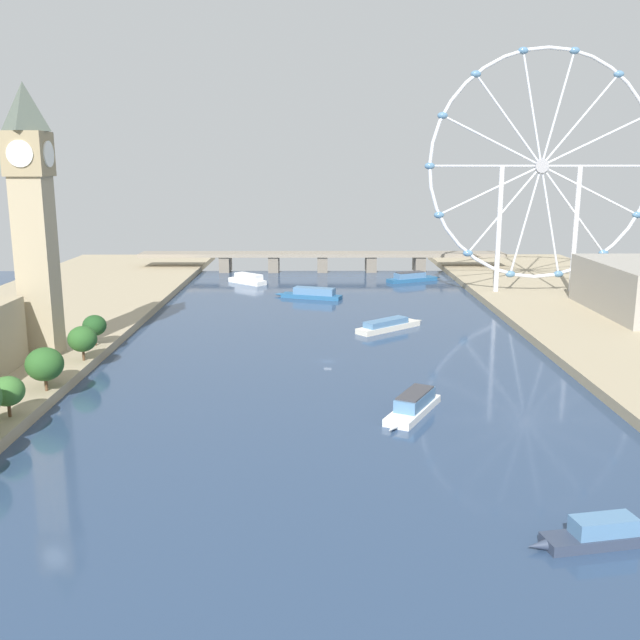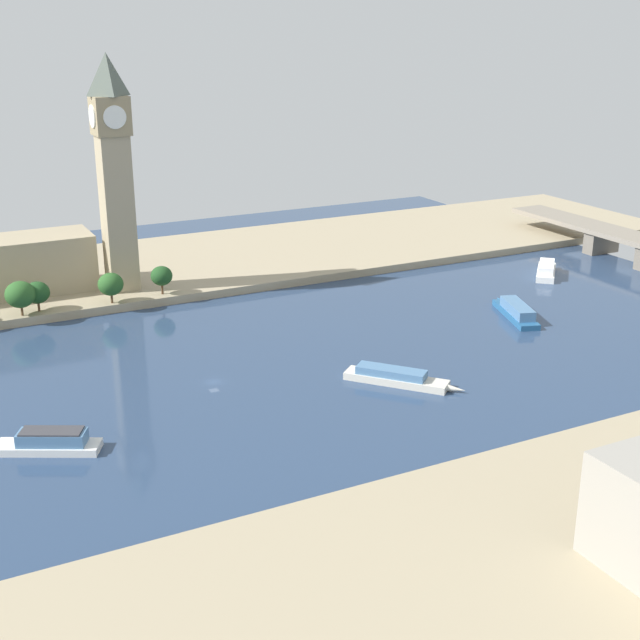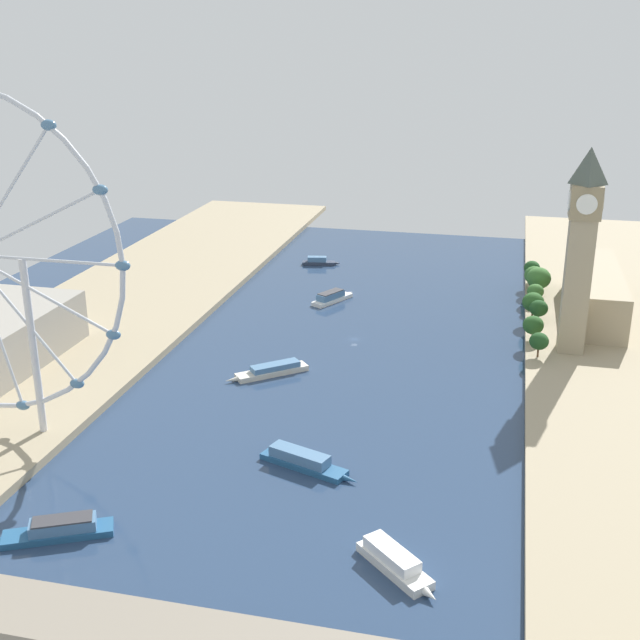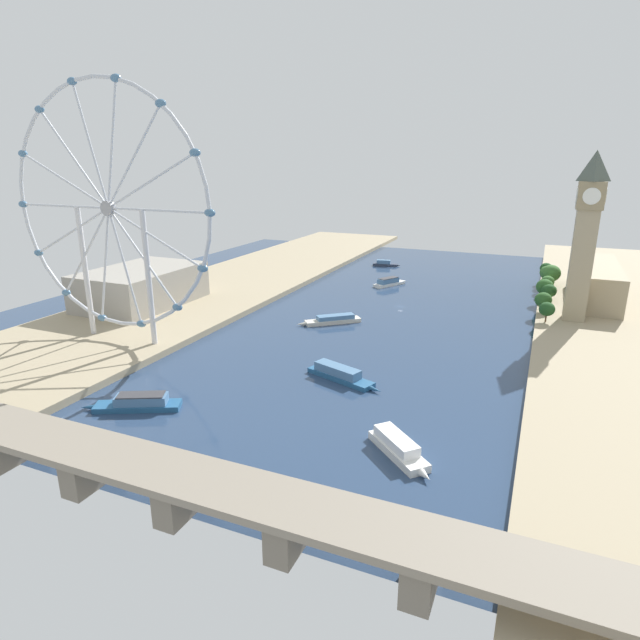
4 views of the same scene
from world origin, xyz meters
name	(u,v)px [view 2 (image 2 of 4)]	position (x,y,z in m)	size (l,w,h in m)	color
ground_plane	(214,382)	(0.00, 0.00, 0.00)	(405.58, 405.58, 0.00)	navy
riverbank_left	(108,274)	(-117.79, 0.00, 1.50)	(90.00, 520.00, 3.00)	tan
riverbank_right	(465,623)	(117.79, 0.00, 1.50)	(90.00, 520.00, 3.00)	tan
clock_tower	(114,170)	(-90.43, -1.10, 46.43)	(12.87, 12.87, 83.12)	tan
tour_boat_0	(396,377)	(24.21, 45.08, 1.81)	(28.88, 25.55, 4.29)	beige
tour_boat_1	(546,270)	(-40.83, 155.74, 2.35)	(23.28, 22.23, 5.47)	white
tour_boat_3	(48,442)	(21.03, -49.13, 2.25)	(17.31, 27.38, 5.41)	white
tour_boat_5	(516,311)	(-5.67, 111.75, 2.23)	(33.54, 16.02, 5.25)	#235684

